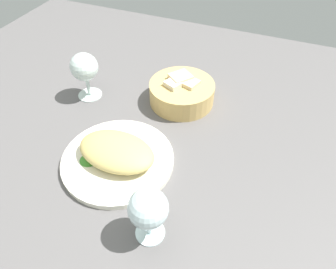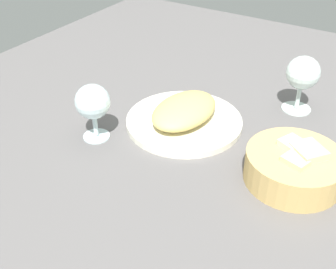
# 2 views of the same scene
# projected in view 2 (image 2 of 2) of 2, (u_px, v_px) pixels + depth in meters

# --- Properties ---
(ground_plane) EXTENTS (1.40, 1.40, 0.02)m
(ground_plane) POSITION_uv_depth(u_px,v_px,m) (209.00, 126.00, 0.95)
(ground_plane) COLOR #5C595A
(plate) EXTENTS (0.26, 0.26, 0.01)m
(plate) POSITION_uv_depth(u_px,v_px,m) (184.00, 122.00, 0.93)
(plate) COLOR white
(plate) RESTS_ON ground_plane
(omelette) EXTENTS (0.19, 0.13, 0.04)m
(omelette) POSITION_uv_depth(u_px,v_px,m) (184.00, 110.00, 0.91)
(omelette) COLOR #D1B868
(omelette) RESTS_ON plate
(lettuce_garnish) EXTENTS (0.04, 0.04, 0.02)m
(lettuce_garnish) POSITION_uv_depth(u_px,v_px,m) (185.00, 101.00, 0.97)
(lettuce_garnish) COLOR #3B862A
(lettuce_garnish) RESTS_ON plate
(bread_basket) EXTENTS (0.18, 0.18, 0.07)m
(bread_basket) POSITION_uv_depth(u_px,v_px,m) (295.00, 166.00, 0.76)
(bread_basket) COLOR tan
(bread_basket) RESTS_ON ground_plane
(wine_glass_near) EXTENTS (0.07, 0.07, 0.12)m
(wine_glass_near) POSITION_uv_depth(u_px,v_px,m) (93.00, 104.00, 0.85)
(wine_glass_near) COLOR silver
(wine_glass_near) RESTS_ON ground_plane
(wine_glass_far) EXTENTS (0.08, 0.08, 0.13)m
(wine_glass_far) POSITION_uv_depth(u_px,v_px,m) (303.00, 75.00, 0.94)
(wine_glass_far) COLOR silver
(wine_glass_far) RESTS_ON ground_plane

